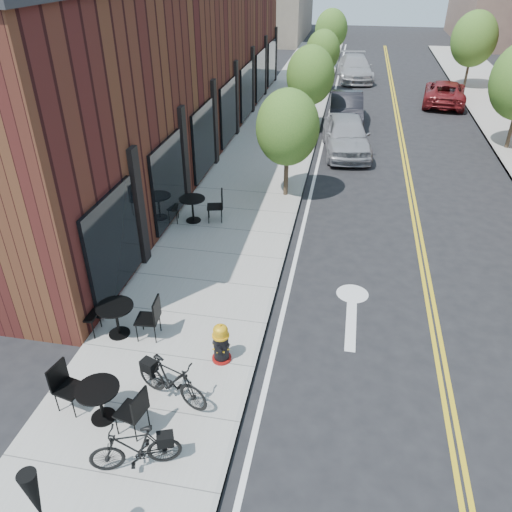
# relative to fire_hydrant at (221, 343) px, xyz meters

# --- Properties ---
(ground) EXTENTS (120.00, 120.00, 0.00)m
(ground) POSITION_rel_fire_hydrant_xyz_m (0.77, -0.10, -0.58)
(ground) COLOR black
(ground) RESTS_ON ground
(sidewalk_near) EXTENTS (4.00, 70.00, 0.12)m
(sidewalk_near) POSITION_rel_fire_hydrant_xyz_m (-1.23, 9.90, -0.52)
(sidewalk_near) COLOR #9E9B93
(sidewalk_near) RESTS_ON ground
(building_near) EXTENTS (5.00, 28.00, 7.00)m
(building_near) POSITION_rel_fire_hydrant_xyz_m (-5.73, 13.90, 2.92)
(building_near) COLOR #401514
(building_near) RESTS_ON ground
(tree_near_a) EXTENTS (2.20, 2.20, 3.81)m
(tree_near_a) POSITION_rel_fire_hydrant_xyz_m (0.17, 8.90, 2.02)
(tree_near_a) COLOR #382B1E
(tree_near_a) RESTS_ON sidewalk_near
(tree_near_b) EXTENTS (2.30, 2.30, 3.98)m
(tree_near_b) POSITION_rel_fire_hydrant_xyz_m (0.17, 16.90, 2.13)
(tree_near_b) COLOR #382B1E
(tree_near_b) RESTS_ON sidewalk_near
(tree_near_c) EXTENTS (2.10, 2.10, 3.67)m
(tree_near_c) POSITION_rel_fire_hydrant_xyz_m (0.17, 24.90, 1.95)
(tree_near_c) COLOR #382B1E
(tree_near_c) RESTS_ON sidewalk_near
(tree_near_d) EXTENTS (2.40, 2.40, 4.11)m
(tree_near_d) POSITION_rel_fire_hydrant_xyz_m (0.17, 32.90, 2.21)
(tree_near_d) COLOR #382B1E
(tree_near_d) RESTS_ON sidewalk_near
(tree_far_c) EXTENTS (2.80, 2.80, 4.62)m
(tree_far_c) POSITION_rel_fire_hydrant_xyz_m (9.37, 27.90, 2.47)
(tree_far_c) COLOR #382B1E
(tree_far_c) RESTS_ON sidewalk_far
(fire_hydrant) EXTENTS (0.51, 0.51, 0.98)m
(fire_hydrant) POSITION_rel_fire_hydrant_xyz_m (0.00, 0.00, 0.00)
(fire_hydrant) COLOR maroon
(fire_hydrant) RESTS_ON sidewalk_near
(bicycle_left) EXTENTS (1.62, 0.97, 0.94)m
(bicycle_left) POSITION_rel_fire_hydrant_xyz_m (-0.78, -2.86, 0.01)
(bicycle_left) COLOR black
(bicycle_left) RESTS_ON sidewalk_near
(bicycle_right) EXTENTS (1.75, 1.03, 1.02)m
(bicycle_right) POSITION_rel_fire_hydrant_xyz_m (-0.67, -1.29, 0.05)
(bicycle_right) COLOR black
(bicycle_right) RESTS_ON sidewalk_near
(bistro_set_a) EXTENTS (1.94, 0.97, 1.02)m
(bistro_set_a) POSITION_rel_fire_hydrant_xyz_m (-1.83, -1.99, 0.05)
(bistro_set_a) COLOR black
(bistro_set_a) RESTS_ON sidewalk_near
(bistro_set_b) EXTENTS (1.99, 0.92, 1.06)m
(bistro_set_b) POSITION_rel_fire_hydrant_xyz_m (-2.56, 0.37, 0.07)
(bistro_set_b) COLOR black
(bistro_set_b) RESTS_ON sidewalk_near
(bistro_set_c) EXTENTS (2.02, 1.03, 1.06)m
(bistro_set_c) POSITION_rel_fire_hydrant_xyz_m (-2.54, 6.22, 0.07)
(bistro_set_c) COLOR black
(bistro_set_c) RESTS_ON sidewalk_near
(patio_umbrella) EXTENTS (0.35, 0.35, 2.15)m
(patio_umbrella) POSITION_rel_fire_hydrant_xyz_m (-1.23, -4.64, 1.08)
(patio_umbrella) COLOR black
(patio_umbrella) RESTS_ON sidewalk_near
(parked_car_a) EXTENTS (2.54, 4.97, 1.62)m
(parked_car_a) POSITION_rel_fire_hydrant_xyz_m (2.14, 14.16, 0.23)
(parked_car_a) COLOR #95979D
(parked_car_a) RESTS_ON ground
(parked_car_b) EXTENTS (1.90, 4.80, 1.55)m
(parked_car_b) POSITION_rel_fire_hydrant_xyz_m (1.96, 18.60, 0.19)
(parked_car_b) COLOR black
(parked_car_b) RESTS_ON ground
(parked_car_c) EXTENTS (2.83, 5.67, 1.58)m
(parked_car_c) POSITION_rel_fire_hydrant_xyz_m (2.18, 29.37, 0.21)
(parked_car_c) COLOR #A3A3A8
(parked_car_c) RESTS_ON ground
(parked_car_far) EXTENTS (2.91, 5.18, 1.37)m
(parked_car_far) POSITION_rel_fire_hydrant_xyz_m (7.53, 23.64, 0.10)
(parked_car_far) COLOR maroon
(parked_car_far) RESTS_ON ground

